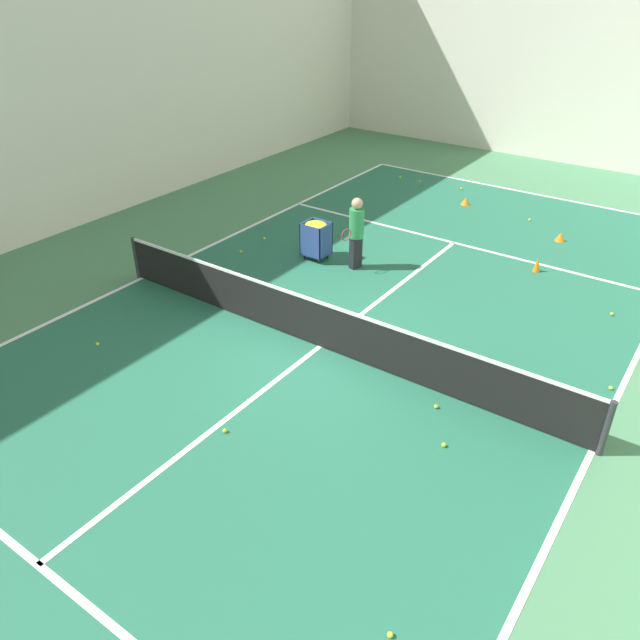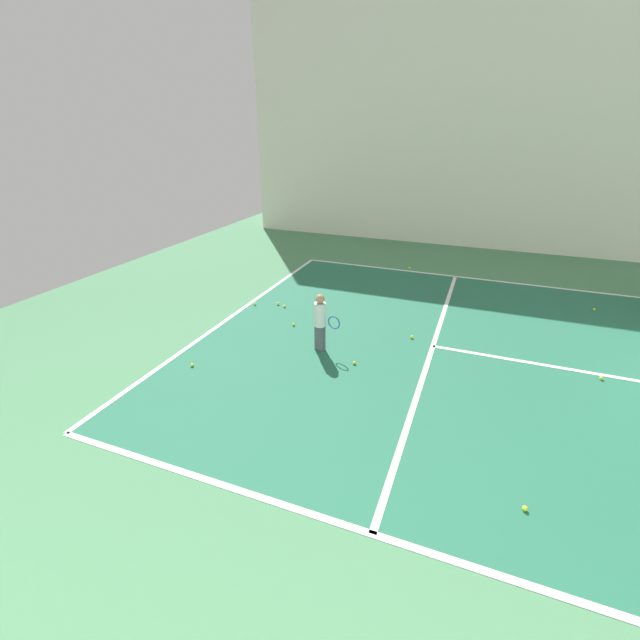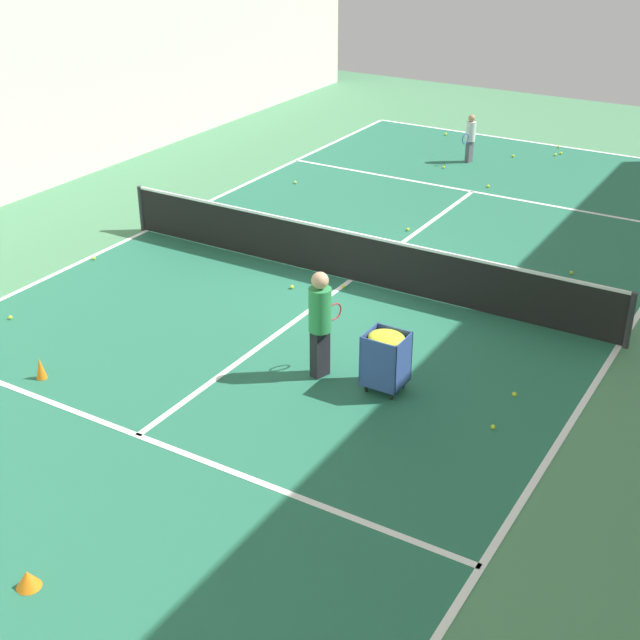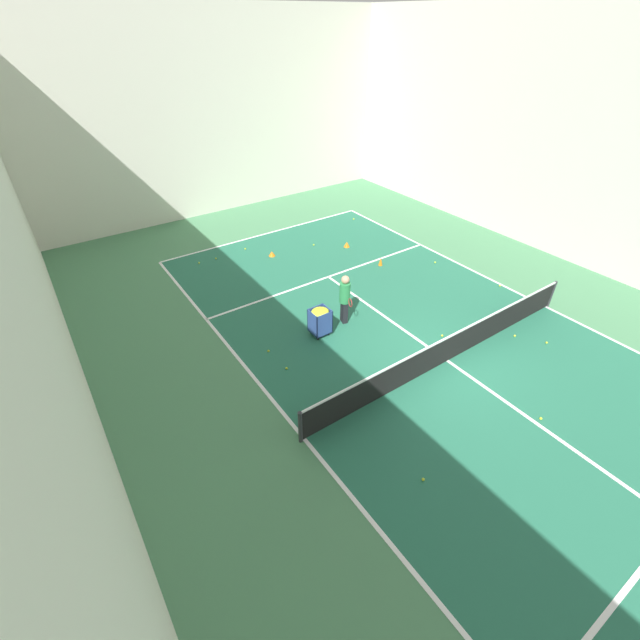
% 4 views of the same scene
% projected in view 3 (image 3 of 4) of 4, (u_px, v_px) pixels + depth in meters
% --- Properties ---
extents(ground_plane, '(33.54, 33.54, 0.00)m').
position_uv_depth(ground_plane, '(351.00, 280.00, 16.76)').
color(ground_plane, '#477F56').
extents(court_playing_area, '(10.00, 21.78, 0.00)m').
position_uv_depth(court_playing_area, '(351.00, 280.00, 16.76)').
color(court_playing_area, '#23664C').
rests_on(court_playing_area, ground).
extents(line_baseline_near, '(10.00, 0.10, 0.00)m').
position_uv_depth(line_baseline_near, '(539.00, 143.00, 25.08)').
color(line_baseline_near, white).
rests_on(line_baseline_near, ground).
extents(line_sideline_left, '(0.10, 21.78, 0.00)m').
position_uv_depth(line_sideline_left, '(619.00, 346.00, 14.47)').
color(line_sideline_left, white).
rests_on(line_sideline_left, ground).
extents(line_sideline_right, '(0.10, 21.78, 0.00)m').
position_uv_depth(line_sideline_right, '(147.00, 231.00, 19.05)').
color(line_sideline_right, white).
rests_on(line_sideline_right, ground).
extents(line_service_near, '(10.00, 0.10, 0.00)m').
position_uv_depth(line_service_near, '(472.00, 192.00, 21.34)').
color(line_service_near, white).
rests_on(line_service_near, ground).
extents(line_service_far, '(10.00, 0.10, 0.00)m').
position_uv_depth(line_service_far, '(138.00, 435.00, 12.18)').
color(line_service_far, white).
rests_on(line_service_far, ground).
extents(line_centre_service, '(0.10, 11.98, 0.00)m').
position_uv_depth(line_centre_service, '(351.00, 280.00, 16.76)').
color(line_centre_service, white).
rests_on(line_centre_service, ground).
extents(tennis_net, '(10.30, 0.10, 0.98)m').
position_uv_depth(tennis_net, '(351.00, 256.00, 16.53)').
color(tennis_net, '#2D2D33').
rests_on(tennis_net, ground).
extents(player_near_baseline, '(0.30, 0.60, 1.26)m').
position_uv_depth(player_near_baseline, '(470.00, 135.00, 23.17)').
color(player_near_baseline, '#4C4C56').
rests_on(player_near_baseline, ground).
extents(coach_at_net, '(0.42, 0.70, 1.72)m').
position_uv_depth(coach_at_net, '(320.00, 317.00, 13.20)').
color(coach_at_net, black).
rests_on(coach_at_net, ground).
extents(ball_cart, '(0.59, 0.54, 0.95)m').
position_uv_depth(ball_cart, '(386.00, 350.00, 12.96)').
color(ball_cart, '#2D478C').
rests_on(ball_cart, ground).
extents(training_cone_1, '(0.16, 0.16, 0.35)m').
position_uv_depth(training_cone_1, '(40.00, 368.00, 13.47)').
color(training_cone_1, orange).
rests_on(training_cone_1, ground).
extents(training_cone_2, '(0.28, 0.28, 0.21)m').
position_uv_depth(training_cone_2, '(28.00, 579.00, 9.58)').
color(training_cone_2, orange).
rests_on(training_cone_2, ground).
extents(tennis_ball_0, '(0.07, 0.07, 0.07)m').
position_uv_depth(tennis_ball_0, '(295.00, 182.00, 21.87)').
color(tennis_ball_0, yellow).
rests_on(tennis_ball_0, ground).
extents(tennis_ball_1, '(0.07, 0.07, 0.07)m').
position_uv_depth(tennis_ball_1, '(514.00, 394.00, 13.07)').
color(tennis_ball_1, yellow).
rests_on(tennis_ball_1, ground).
extents(tennis_ball_2, '(0.07, 0.07, 0.07)m').
position_uv_depth(tennis_ball_2, '(94.00, 258.00, 17.62)').
color(tennis_ball_2, yellow).
rests_on(tennis_ball_2, ground).
extents(tennis_ball_3, '(0.07, 0.07, 0.07)m').
position_uv_depth(tennis_ball_3, '(561.00, 153.00, 24.10)').
color(tennis_ball_3, yellow).
rests_on(tennis_ball_3, ground).
extents(tennis_ball_4, '(0.07, 0.07, 0.07)m').
position_uv_depth(tennis_ball_4, '(444.00, 167.00, 22.97)').
color(tennis_ball_4, yellow).
rests_on(tennis_ball_4, ground).
extents(tennis_ball_5, '(0.07, 0.07, 0.07)m').
position_uv_depth(tennis_ball_5, '(571.00, 273.00, 16.99)').
color(tennis_ball_5, yellow).
rests_on(tennis_ball_5, ground).
extents(tennis_ball_6, '(0.07, 0.07, 0.07)m').
position_uv_depth(tennis_ball_6, '(488.00, 186.00, 21.61)').
color(tennis_ball_6, yellow).
rests_on(tennis_ball_6, ground).
extents(tennis_ball_7, '(0.07, 0.07, 0.07)m').
position_uv_depth(tennis_ball_7, '(493.00, 427.00, 12.31)').
color(tennis_ball_7, yellow).
rests_on(tennis_ball_7, ground).
extents(tennis_ball_8, '(0.07, 0.07, 0.07)m').
position_uv_depth(tennis_ball_8, '(555.00, 155.00, 23.97)').
color(tennis_ball_8, yellow).
rests_on(tennis_ball_8, ground).
extents(tennis_ball_10, '(0.07, 0.07, 0.07)m').
position_uv_depth(tennis_ball_10, '(343.00, 287.00, 16.42)').
color(tennis_ball_10, yellow).
rests_on(tennis_ball_10, ground).
extents(tennis_ball_11, '(0.07, 0.07, 0.07)m').
position_uv_depth(tennis_ball_11, '(250.00, 228.00, 19.09)').
color(tennis_ball_11, yellow).
rests_on(tennis_ball_11, ground).
extents(tennis_ball_12, '(0.07, 0.07, 0.07)m').
position_uv_depth(tennis_ball_12, '(292.00, 287.00, 16.41)').
color(tennis_ball_12, yellow).
rests_on(tennis_ball_12, ground).
extents(tennis_ball_14, '(0.07, 0.07, 0.07)m').
position_uv_depth(tennis_ball_14, '(10.00, 317.00, 15.30)').
color(tennis_ball_14, yellow).
rests_on(tennis_ball_14, ground).
extents(tennis_ball_17, '(0.07, 0.07, 0.07)m').
position_uv_depth(tennis_ball_17, '(327.00, 283.00, 16.55)').
color(tennis_ball_17, yellow).
rests_on(tennis_ball_17, ground).
extents(tennis_ball_19, '(0.07, 0.07, 0.07)m').
position_uv_depth(tennis_ball_19, '(249.00, 244.00, 18.27)').
color(tennis_ball_19, yellow).
rests_on(tennis_ball_19, ground).
extents(tennis_ball_20, '(0.07, 0.07, 0.07)m').
position_uv_depth(tennis_ball_20, '(513.00, 156.00, 23.86)').
color(tennis_ball_20, yellow).
rests_on(tennis_ball_20, ground).
extents(tennis_ball_22, '(0.07, 0.07, 0.07)m').
position_uv_depth(tennis_ball_22, '(559.00, 147.00, 24.64)').
color(tennis_ball_22, yellow).
rests_on(tennis_ball_22, ground).
extents(tennis_ball_23, '(0.07, 0.07, 0.07)m').
position_uv_depth(tennis_ball_23, '(446.00, 134.00, 25.81)').
color(tennis_ball_23, yellow).
rests_on(tennis_ball_23, ground).
extents(tennis_ball_24, '(0.07, 0.07, 0.07)m').
position_uv_depth(tennis_ball_24, '(408.00, 229.00, 19.02)').
color(tennis_ball_24, yellow).
rests_on(tennis_ball_24, ground).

